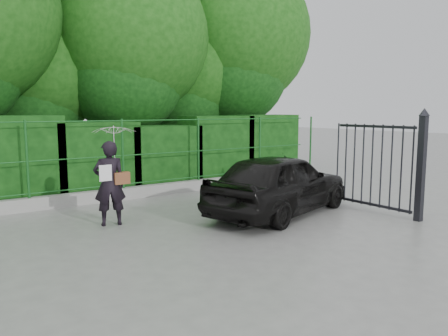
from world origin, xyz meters
TOP-DOWN VIEW (x-y plane):
  - ground at (0.00, 0.00)m, footprint 80.00×80.00m
  - kerb at (0.00, 4.50)m, footprint 14.00×0.25m
  - fence at (0.22, 4.50)m, footprint 14.13×0.06m
  - hedge at (0.09, 5.50)m, footprint 14.20×1.20m
  - trees at (1.14, 7.74)m, footprint 17.10×6.15m
  - gate at (4.60, -0.72)m, footprint 0.22×2.33m
  - woman at (-0.74, 2.23)m, footprint 0.93×0.88m
  - car at (2.64, 0.96)m, footprint 4.38×2.71m

SIDE VIEW (x-z plane):
  - ground at x=0.00m, z-range 0.00..0.00m
  - kerb at x=0.00m, z-range 0.00..0.30m
  - car at x=2.64m, z-range 0.00..1.39m
  - hedge at x=0.09m, z-range -0.07..2.11m
  - gate at x=4.60m, z-range 0.01..2.37m
  - fence at x=0.22m, z-range 0.30..2.10m
  - woman at x=-0.74m, z-range 0.29..2.31m
  - trees at x=1.14m, z-range 0.58..8.66m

